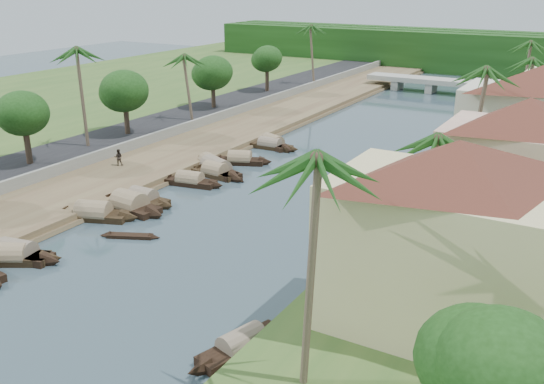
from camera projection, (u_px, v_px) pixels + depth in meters
The scene contains 41 objects.
ground at pixel (183, 253), 43.54m from camera, with size 220.00×220.00×0.00m, color #354750.
left_bank at pixel (181, 152), 67.26m from camera, with size 10.00×180.00×0.80m, color brown.
right_bank at pixel (512, 207), 50.63m from camera, with size 16.00×180.00×1.20m, color #305321.
road at pixel (123, 139), 71.18m from camera, with size 8.00×180.00×1.40m, color black.
retaining_wall at pixel (151, 138), 68.92m from camera, with size 0.40×180.00×1.10m, color slate.
treeline at pixel (487, 53), 123.59m from camera, with size 120.00×14.00×8.00m.
bridge at pixel (449, 84), 101.57m from camera, with size 28.00×4.00×2.40m.
building_near at pixel (449, 235), 30.78m from camera, with size 14.85×14.85×10.20m.
building_mid at pixel (522, 164), 43.42m from camera, with size 14.11×14.11×9.70m.
building_far at pixel (536, 120), 55.20m from camera, with size 15.59×15.59×10.20m.
sampan_2 at pixel (9, 257), 42.03m from camera, with size 7.34×5.15×2.03m.
sampan_3 at pixel (17, 253), 42.62m from camera, with size 7.57×2.84×2.03m.
sampan_4 at pixel (94, 214), 49.62m from camera, with size 7.99×4.40×2.24m.
sampan_5 at pixel (130, 205), 51.46m from camera, with size 8.11×2.66×2.51m.
sampan_6 at pixel (143, 199), 52.97m from camera, with size 6.75×1.80×2.04m.
sampan_7 at pixel (190, 181), 57.62m from camera, with size 7.24×2.66×1.93m.
sampan_8 at pixel (215, 172), 60.16m from camera, with size 6.76×2.11×2.09m.
sampan_9 at pixel (216, 169), 61.25m from camera, with size 9.22×5.11×2.32m.
sampan_10 at pixel (211, 165), 62.46m from camera, with size 7.72×5.01×2.17m.
sampan_11 at pixel (240, 160), 64.16m from camera, with size 7.12×4.23×2.06m.
sampan_12 at pixel (270, 145), 69.80m from camera, with size 7.55×1.72×1.84m.
sampan_13 at pixel (272, 143), 70.50m from camera, with size 7.56×4.50×2.09m.
sampan_14 at pixel (242, 345), 32.05m from camera, with size 3.35×7.37×1.82m.
sampan_15 at pixel (343, 250), 43.08m from camera, with size 2.33×7.70×2.06m.
sampan_16 at pixel (408, 189), 55.36m from camera, with size 2.17×9.42×2.27m.
canoe_1 at pixel (130, 236), 46.13m from camera, with size 4.66×2.70×0.77m.
canoe_2 at pixel (228, 176), 59.97m from camera, with size 4.93×2.18×0.72m.
palm_0 at pixel (310, 163), 24.29m from camera, with size 3.20×3.20×12.38m.
palm_1 at pixel (436, 140), 37.01m from camera, with size 3.20×3.20×9.88m.
palm_2 at pixel (481, 72), 49.76m from camera, with size 3.20×3.20×11.99m.
palm_3 at pixel (527, 61), 64.43m from camera, with size 3.20×3.20×10.81m.
palm_5 at pixel (78, 52), 62.47m from camera, with size 3.20×3.20×11.85m.
palm_6 at pixel (188, 58), 75.09m from camera, with size 3.20×3.20×9.56m.
palm_7 at pixel (529, 44), 77.45m from camera, with size 3.20×3.20×11.15m.
palm_8 at pixel (314, 28), 99.97m from camera, with size 3.20×3.20×11.11m.
tree_2 at pixel (23, 114), 58.03m from camera, with size 4.95×4.95×7.01m.
tree_3 at pixel (124, 92), 69.30m from camera, with size 5.52×5.52×7.22m.
tree_4 at pixel (213, 74), 83.51m from camera, with size 5.40×5.40×6.97m.
tree_5 at pixel (267, 59), 95.42m from camera, with size 4.57×4.57×6.93m.
tree_7 at pixel (491, 364), 21.30m from camera, with size 4.68×4.68×6.78m.
person_far at pixel (118, 157), 60.79m from camera, with size 0.82×0.64×1.68m, color #2D241F.
Camera 1 is at (25.36, -30.95, 18.85)m, focal length 40.00 mm.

